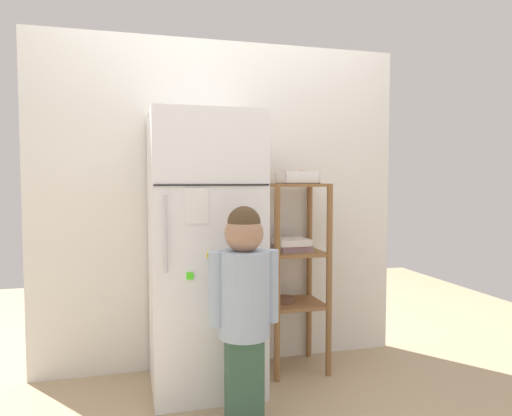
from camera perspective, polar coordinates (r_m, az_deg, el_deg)
ground_plane at (r=2.97m, az=-2.55°, el=-20.22°), size 6.00×6.00×0.00m
kitchen_wall_back at (r=3.05m, az=-3.99°, el=0.40°), size 2.35×0.03×2.06m
refrigerator at (r=2.74m, az=-6.17°, el=-5.21°), size 0.60×0.61×1.56m
child_standing at (r=2.32m, az=-1.45°, el=-10.17°), size 0.34×0.25×1.07m
pantry_shelf_unit at (r=3.00m, az=4.51°, el=-6.17°), size 0.36×0.36×1.17m
fruit_bin at (r=2.96m, az=5.04°, el=3.62°), size 0.22×0.20×0.08m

